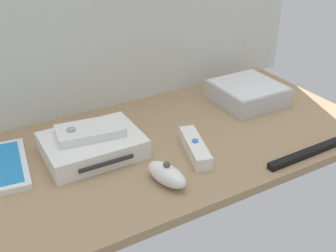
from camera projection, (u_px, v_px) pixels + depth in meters
The scene contains 7 objects.
ground_plane at pixel (168, 144), 98.40cm from camera, with size 100.00×48.00×2.00cm, color #9E7F5B.
game_console at pixel (93, 145), 92.06cm from camera, with size 21.19×16.69×4.40cm.
mini_computer at pixel (247, 93), 115.42cm from camera, with size 17.14×17.14×5.30cm.
remote_wand at pixel (195, 147), 92.57cm from camera, with size 7.81×15.20×3.40cm.
remote_nunchuk at pixel (167, 174), 82.70cm from camera, with size 6.63×10.75×5.10cm.
remote_classic_pad at pixel (90, 131), 91.14cm from camera, with size 15.37×9.91×2.40cm.
sensor_bar at pixel (310, 152), 92.43cm from camera, with size 24.00×1.80×1.40cm, color black.
Camera 1 is at (-41.99, -72.62, 50.63)cm, focal length 44.60 mm.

